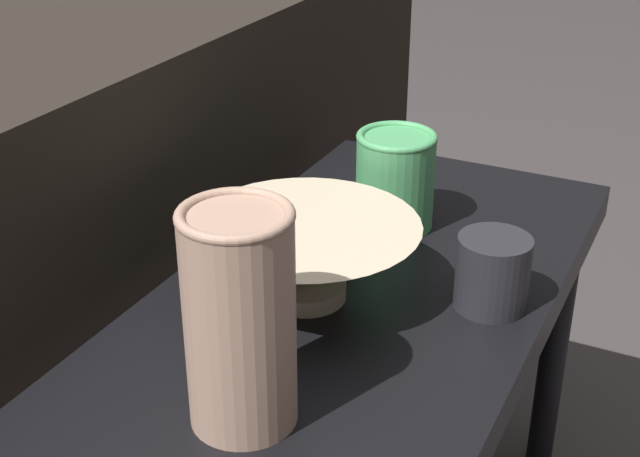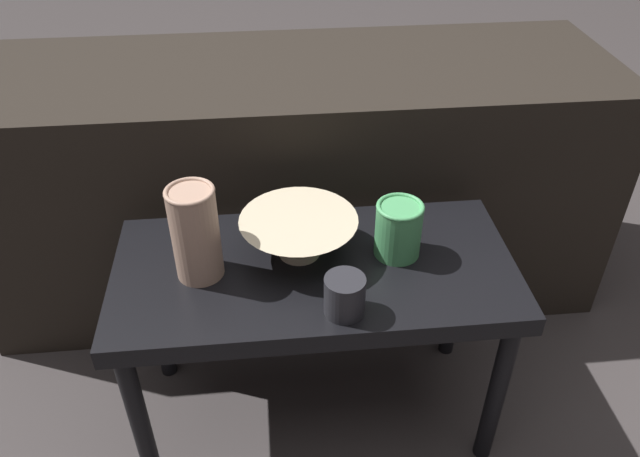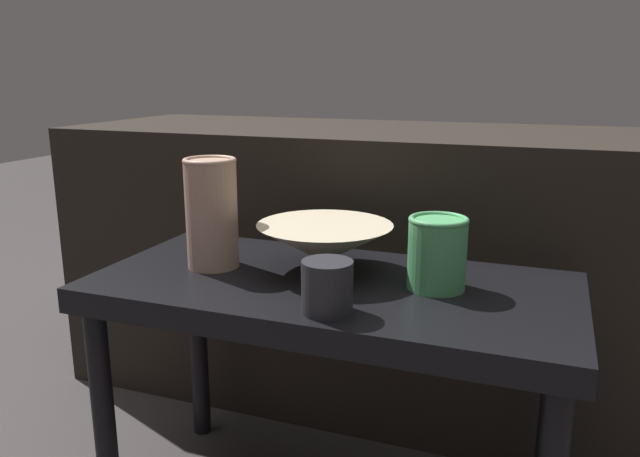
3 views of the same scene
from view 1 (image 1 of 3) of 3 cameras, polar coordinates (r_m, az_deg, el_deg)
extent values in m
cube|color=black|center=(0.90, 2.11, -5.29)|extent=(0.76, 0.37, 0.04)
cylinder|color=black|center=(1.26, 14.74, -7.50)|extent=(0.04, 0.04, 0.39)
cylinder|color=black|center=(1.33, 2.28, -4.55)|extent=(0.04, 0.04, 0.39)
cube|color=black|center=(1.20, -19.69, -3.46)|extent=(1.54, 0.50, 0.63)
cylinder|color=#C1B293|center=(0.88, -0.92, -3.94)|extent=(0.08, 0.08, 0.02)
cone|color=#C1B293|center=(0.86, -0.94, -1.64)|extent=(0.22, 0.22, 0.06)
cylinder|color=tan|center=(0.68, -4.98, -6.01)|extent=(0.09, 0.09, 0.18)
torus|color=tan|center=(0.64, -5.30, 0.81)|extent=(0.09, 0.09, 0.01)
cylinder|color=#47995B|center=(1.00, 4.83, 2.99)|extent=(0.09, 0.09, 0.11)
torus|color=#47995B|center=(0.98, 4.95, 5.85)|extent=(0.09, 0.09, 0.01)
cylinder|color=#232328|center=(0.87, 10.98, -2.79)|extent=(0.07, 0.07, 0.07)
camera|label=2|loc=(0.90, 81.25, 26.21)|focal=35.00mm
camera|label=3|loc=(1.17, 56.35, 8.48)|focal=35.00mm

